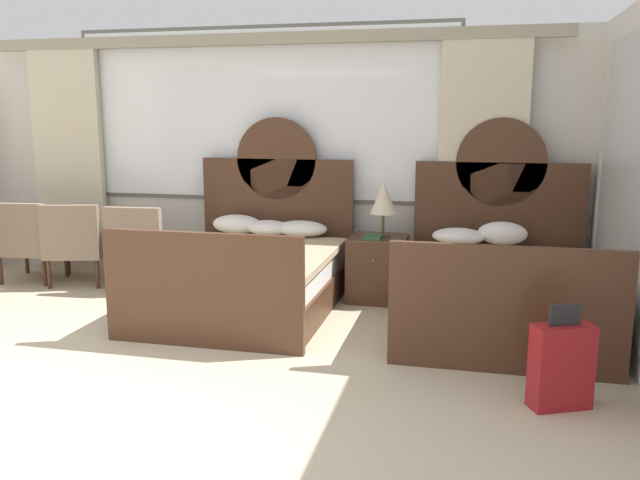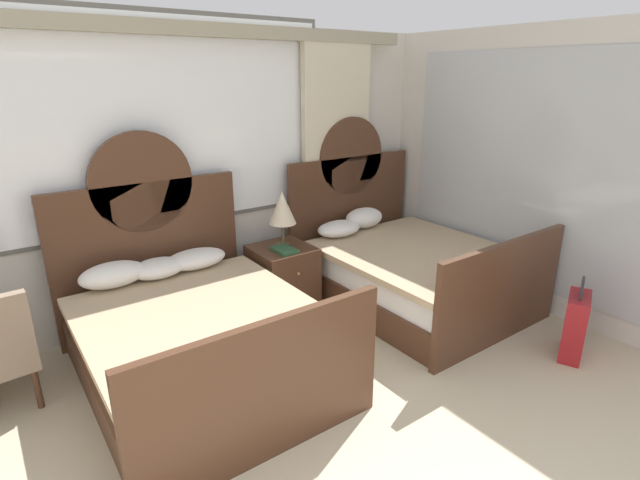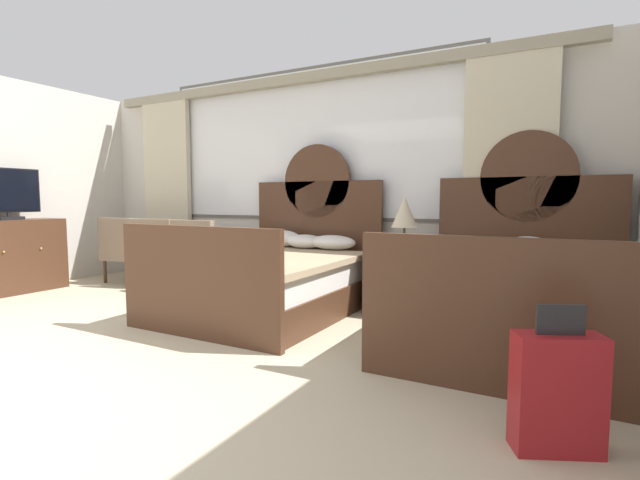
{
  "view_description": "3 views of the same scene",
  "coord_description": "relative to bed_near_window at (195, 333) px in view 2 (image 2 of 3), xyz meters",
  "views": [
    {
      "loc": [
        2.24,
        -2.94,
        1.84
      ],
      "look_at": [
        0.98,
        2.43,
        0.77
      ],
      "focal_mm": 36.35,
      "sensor_mm": 36.0,
      "label": 1
    },
    {
      "loc": [
        -0.96,
        -0.47,
        2.26
      ],
      "look_at": [
        1.37,
        2.74,
        0.89
      ],
      "focal_mm": 27.15,
      "sensor_mm": 36.0,
      "label": 2
    },
    {
      "loc": [
        2.84,
        -1.1,
        1.15
      ],
      "look_at": [
        0.94,
        2.44,
        0.8
      ],
      "focal_mm": 25.51,
      "sensor_mm": 36.0,
      "label": 3
    }
  ],
  "objects": [
    {
      "name": "wall_right_mirror",
      "position": [
        3.26,
        -1.11,
        0.99
      ],
      "size": [
        0.08,
        4.47,
        2.7
      ],
      "color": "beige",
      "rests_on": "ground_plane"
    },
    {
      "name": "table_lamp_on_nightstand",
      "position": [
        1.2,
        0.63,
        0.66
      ],
      "size": [
        0.27,
        0.27,
        0.55
      ],
      "color": "brown",
      "rests_on": "nightstand_between_beds"
    },
    {
      "name": "bed_near_window",
      "position": [
        0.0,
        0.0,
        0.0
      ],
      "size": [
        1.67,
        2.12,
        1.81
      ],
      "color": "#472B1C",
      "rests_on": "ground_plane"
    },
    {
      "name": "suitcase_on_floor",
      "position": [
        2.65,
        -1.6,
        -0.08
      ],
      "size": [
        0.42,
        0.31,
        0.68
      ],
      "color": "maroon",
      "rests_on": "ground_plane"
    },
    {
      "name": "book_on_nightstand",
      "position": [
        1.12,
        0.48,
        0.3
      ],
      "size": [
        0.18,
        0.26,
        0.03
      ],
      "color": "#285133",
      "rests_on": "nightstand_between_beds"
    },
    {
      "name": "wall_back_window",
      "position": [
        -0.2,
        1.1,
        1.1
      ],
      "size": [
        6.85,
        0.22,
        2.78
      ],
      "color": "beige",
      "rests_on": "ground_plane"
    },
    {
      "name": "nightstand_between_beds",
      "position": [
        1.16,
        0.59,
        -0.04
      ],
      "size": [
        0.56,
        0.59,
        0.64
      ],
      "color": "#472B1C",
      "rests_on": "ground_plane"
    },
    {
      "name": "bed_near_mirror",
      "position": [
        2.32,
        -0.01,
        -0.0
      ],
      "size": [
        1.67,
        2.12,
        1.81
      ],
      "color": "#472B1C",
      "rests_on": "ground_plane"
    }
  ]
}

